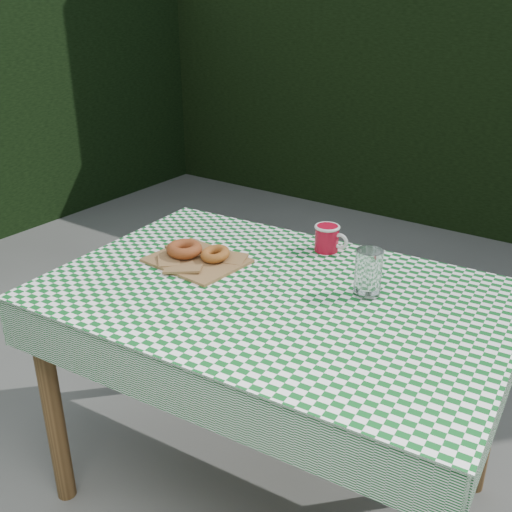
{
  "coord_description": "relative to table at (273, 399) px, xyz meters",
  "views": [
    {
      "loc": [
        0.68,
        -1.09,
        1.54
      ],
      "look_at": [
        -0.28,
        0.28,
        0.79
      ],
      "focal_mm": 41.83,
      "sensor_mm": 36.0,
      "label": 1
    }
  ],
  "objects": [
    {
      "name": "paper_bag",
      "position": [
        -0.31,
        0.02,
        0.39
      ],
      "size": [
        0.3,
        0.25,
        0.02
      ],
      "primitive_type": "cube",
      "rotation": [
        0.0,
        0.0,
        -0.08
      ],
      "color": "olive",
      "rests_on": "tablecloth"
    },
    {
      "name": "coffee_mug",
      "position": [
        -0.02,
        0.33,
        0.42
      ],
      "size": [
        0.16,
        0.16,
        0.09
      ],
      "primitive_type": null,
      "rotation": [
        0.0,
        0.0,
        0.03
      ],
      "color": "#A30A1F",
      "rests_on": "tablecloth"
    },
    {
      "name": "bagel_front",
      "position": [
        -0.36,
        0.02,
        0.41
      ],
      "size": [
        0.13,
        0.13,
        0.04
      ],
      "primitive_type": "torus",
      "rotation": [
        0.0,
        0.0,
        -0.14
      ],
      "color": "brown",
      "rests_on": "paper_bag"
    },
    {
      "name": "table",
      "position": [
        0.0,
        0.0,
        0.0
      ],
      "size": [
        1.33,
        0.94,
        0.75
      ],
      "primitive_type": "cube",
      "rotation": [
        0.0,
        0.0,
        0.07
      ],
      "color": "brown",
      "rests_on": "ground"
    },
    {
      "name": "drinking_glass",
      "position": [
        0.22,
        0.13,
        0.45
      ],
      "size": [
        0.09,
        0.09,
        0.14
      ],
      "primitive_type": "cylinder",
      "rotation": [
        0.0,
        0.0,
        -0.32
      ],
      "color": "white",
      "rests_on": "tablecloth"
    },
    {
      "name": "bagel_back",
      "position": [
        -0.26,
        0.05,
        0.41
      ],
      "size": [
        0.13,
        0.13,
        0.03
      ],
      "primitive_type": "torus",
      "rotation": [
        0.0,
        0.0,
        -0.48
      ],
      "color": "#A05C21",
      "rests_on": "paper_bag"
    },
    {
      "name": "tablecloth",
      "position": [
        0.0,
        0.0,
        0.38
      ],
      "size": [
        1.35,
        0.96,
        0.01
      ],
      "primitive_type": "cube",
      "rotation": [
        0.0,
        0.0,
        0.07
      ],
      "color": "#0C4F1A",
      "rests_on": "table"
    }
  ]
}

